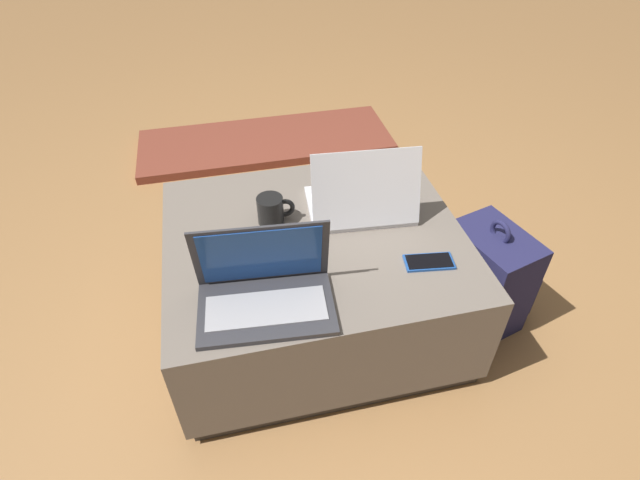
% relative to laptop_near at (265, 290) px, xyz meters
% --- Properties ---
extents(ground_plane, '(14.00, 14.00, 0.00)m').
position_rel_laptop_near_xyz_m(ground_plane, '(0.20, 0.25, -0.46)').
color(ground_plane, '#9E7042').
extents(ottoman, '(0.97, 0.83, 0.41)m').
position_rel_laptop_near_xyz_m(ottoman, '(0.20, 0.25, -0.25)').
color(ottoman, '#3D3832').
rests_on(ottoman, ground_plane).
extents(laptop_near, '(0.39, 0.26, 0.24)m').
position_rel_laptop_near_xyz_m(laptop_near, '(0.00, 0.00, 0.00)').
color(laptop_near, '#333338').
rests_on(laptop_near, ottoman).
extents(laptop_far, '(0.37, 0.29, 0.26)m').
position_rel_laptop_near_xyz_m(laptop_far, '(0.38, 0.33, 0.00)').
color(laptop_far, silver).
rests_on(laptop_far, ottoman).
extents(cell_phone, '(0.16, 0.09, 0.01)m').
position_rel_laptop_near_xyz_m(cell_phone, '(0.51, 0.05, -0.05)').
color(cell_phone, '#1E4C9E').
rests_on(cell_phone, ottoman).
extents(backpack, '(0.31, 0.33, 0.45)m').
position_rel_laptop_near_xyz_m(backpack, '(0.81, 0.14, -0.27)').
color(backpack, '#23234C').
rests_on(backpack, ground_plane).
extents(coffee_mug, '(0.13, 0.09, 0.10)m').
position_rel_laptop_near_xyz_m(coffee_mug, '(0.07, 0.35, -0.00)').
color(coffee_mug, black).
rests_on(coffee_mug, ottoman).
extents(fireplace_hearth, '(1.40, 0.50, 0.04)m').
position_rel_laptop_near_xyz_m(fireplace_hearth, '(0.20, 1.55, -0.44)').
color(fireplace_hearth, brown).
rests_on(fireplace_hearth, ground_plane).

